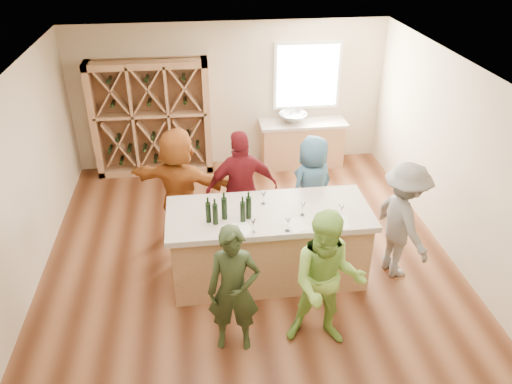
{
  "coord_description": "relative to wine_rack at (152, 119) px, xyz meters",
  "views": [
    {
      "loc": [
        -0.64,
        -5.73,
        4.61
      ],
      "look_at": [
        0.1,
        0.2,
        1.15
      ],
      "focal_mm": 35.0,
      "sensor_mm": 36.0,
      "label": 1
    }
  ],
  "objects": [
    {
      "name": "floor",
      "position": [
        1.5,
        -3.27,
        -1.15
      ],
      "size": [
        6.0,
        7.0,
        0.1
      ],
      "primitive_type": "cube",
      "color": "brown",
      "rests_on": "ground"
    },
    {
      "name": "ceiling",
      "position": [
        1.5,
        -3.27,
        1.75
      ],
      "size": [
        6.0,
        7.0,
        0.1
      ],
      "primitive_type": "cube",
      "color": "white",
      "rests_on": "ground"
    },
    {
      "name": "wall_back",
      "position": [
        1.5,
        0.28,
        0.3
      ],
      "size": [
        6.0,
        0.1,
        2.8
      ],
      "primitive_type": "cube",
      "color": "#CAB692",
      "rests_on": "ground"
    },
    {
      "name": "wall_left",
      "position": [
        -1.55,
        -3.27,
        0.3
      ],
      "size": [
        0.1,
        7.0,
        2.8
      ],
      "primitive_type": "cube",
      "color": "#CAB692",
      "rests_on": "ground"
    },
    {
      "name": "wall_right",
      "position": [
        4.55,
        -3.27,
        0.3
      ],
      "size": [
        0.1,
        7.0,
        2.8
      ],
      "primitive_type": "cube",
      "color": "#CAB692",
      "rests_on": "ground"
    },
    {
      "name": "window_frame",
      "position": [
        3.0,
        0.2,
        0.65
      ],
      "size": [
        1.3,
        0.06,
        1.3
      ],
      "primitive_type": "cube",
      "color": "white",
      "rests_on": "wall_back"
    },
    {
      "name": "window_pane",
      "position": [
        3.0,
        0.17,
        0.65
      ],
      "size": [
        1.18,
        0.01,
        1.18
      ],
      "primitive_type": "cube",
      "color": "white",
      "rests_on": "wall_back"
    },
    {
      "name": "wine_rack",
      "position": [
        0.0,
        0.0,
        0.0
      ],
      "size": [
        2.2,
        0.45,
        2.2
      ],
      "primitive_type": "cube",
      "color": "#AB7C51",
      "rests_on": "floor"
    },
    {
      "name": "back_counter_base",
      "position": [
        2.9,
        -0.07,
        -0.67
      ],
      "size": [
        1.6,
        0.58,
        0.86
      ],
      "primitive_type": "cube",
      "color": "#AB7C51",
      "rests_on": "floor"
    },
    {
      "name": "back_counter_top",
      "position": [
        2.9,
        -0.07,
        -0.21
      ],
      "size": [
        1.7,
        0.62,
        0.06
      ],
      "primitive_type": "cube",
      "color": "#BAAC99",
      "rests_on": "back_counter_base"
    },
    {
      "name": "sink",
      "position": [
        2.7,
        -0.07,
        -0.09
      ],
      "size": [
        0.54,
        0.54,
        0.19
      ],
      "primitive_type": "imported",
      "color": "silver",
      "rests_on": "back_counter_top"
    },
    {
      "name": "faucet",
      "position": [
        2.7,
        0.11,
        -0.03
      ],
      "size": [
        0.02,
        0.02,
        0.3
      ],
      "primitive_type": "cylinder",
      "color": "silver",
      "rests_on": "back_counter_top"
    },
    {
      "name": "tasting_counter_base",
      "position": [
        1.73,
        -3.48,
        -0.6
      ],
      "size": [
        2.6,
        1.0,
        1.0
      ],
      "primitive_type": "cube",
      "color": "#AB7C51",
      "rests_on": "floor"
    },
    {
      "name": "tasting_counter_top",
      "position": [
        1.73,
        -3.48,
        -0.06
      ],
      "size": [
        2.72,
        1.12,
        0.08
      ],
      "primitive_type": "cube",
      "color": "#BAAC99",
      "rests_on": "tasting_counter_base"
    },
    {
      "name": "wine_bottle_a",
      "position": [
        0.92,
        -3.63,
        0.12
      ],
      "size": [
        0.07,
        0.07,
        0.28
      ],
      "primitive_type": "cylinder",
      "rotation": [
        0.0,
        0.0,
        0.01
      ],
      "color": "black",
      "rests_on": "tasting_counter_top"
    },
    {
      "name": "wine_bottle_b",
      "position": [
        1.0,
        -3.68,
        0.12
      ],
      "size": [
        0.09,
        0.09,
        0.28
      ],
      "primitive_type": "cylinder",
      "rotation": [
        0.0,
        0.0,
        -0.26
      ],
      "color": "black",
      "rests_on": "tasting_counter_top"
    },
    {
      "name": "wine_bottle_c",
      "position": [
        1.13,
        -3.58,
        0.13
      ],
      "size": [
        0.09,
        0.09,
        0.3
      ],
      "primitive_type": "cylinder",
      "rotation": [
        0.0,
        0.0,
        0.24
      ],
      "color": "black",
      "rests_on": "tasting_counter_top"
    },
    {
      "name": "wine_bottle_d",
      "position": [
        1.36,
        -3.67,
        0.12
      ],
      "size": [
        0.08,
        0.08,
        0.28
      ],
      "primitive_type": "cylinder",
      "rotation": [
        0.0,
        0.0,
        -0.15
      ],
      "color": "black",
      "rests_on": "tasting_counter_top"
    },
    {
      "name": "wine_bottle_e",
      "position": [
        1.44,
        -3.6,
        0.13
      ],
      "size": [
        0.1,
        0.1,
        0.31
      ],
      "primitive_type": "cylinder",
      "rotation": [
        0.0,
        0.0,
        0.41
      ],
      "color": "black",
      "rests_on": "tasting_counter_top"
    },
    {
      "name": "wine_glass_a",
      "position": [
        1.45,
        -3.94,
        0.08
      ],
      "size": [
        0.09,
        0.09,
        0.2
      ],
      "primitive_type": "cone",
      "rotation": [
        0.0,
        0.0,
        0.25
      ],
      "color": "white",
      "rests_on": "tasting_counter_top"
    },
    {
      "name": "wine_glass_b",
      "position": [
        1.88,
        -3.96,
        0.06
      ],
      "size": [
        0.07,
        0.07,
        0.17
      ],
      "primitive_type": "cone",
      "rotation": [
        0.0,
        0.0,
        0.12
      ],
      "color": "white",
      "rests_on": "tasting_counter_top"
    },
    {
      "name": "wine_glass_c",
      "position": [
        2.42,
        -3.96,
        0.07
      ],
      "size": [
        0.09,
        0.09,
        0.19
      ],
      "primitive_type": "cone",
      "rotation": [
        0.0,
        0.0,
        0.35
      ],
      "color": "white",
      "rests_on": "tasting_counter_top"
    },
    {
      "name": "wine_glass_d",
      "position": [
        2.14,
        -3.62,
        0.07
      ],
      "size": [
        0.09,
        0.09,
        0.19
      ],
      "primitive_type": "cone",
      "rotation": [
        0.0,
        0.0,
        -0.41
      ],
      "color": "white",
      "rests_on": "tasting_counter_top"
    },
    {
      "name": "wine_glass_e",
      "position": [
        2.62,
        -3.75,
        0.07
      ],
      "size": [
        0.08,
        0.08,
        0.18
      ],
      "primitive_type": "cone",
      "rotation": [
        0.0,
        0.0,
        -0.19
      ],
      "color": "white",
      "rests_on": "tasting_counter_top"
    },
    {
      "name": "tasting_menu_a",
      "position": [
        1.33,
        -3.85,
        -0.02
      ],
      "size": [
        0.28,
        0.34,
        0.0
      ],
      "primitive_type": "cube",
      "rotation": [
        0.0,
        0.0,
        0.22
      ],
      "color": "white",
      "rests_on": "tasting_counter_top"
    },
    {
      "name": "tasting_menu_b",
      "position": [
        2.03,
        -3.84,
        -0.02
      ],
      "size": [
        0.3,
        0.36,
        0.0
      ],
      "primitive_type": "cube",
      "rotation": [
        0.0,
        0.0,
        0.27
      ],
      "color": "white",
      "rests_on": "tasting_counter_top"
    },
    {
      "name": "tasting_menu_c",
      "position": [
        2.58,
        -3.84,
        -0.02
      ],
      "size": [
        0.29,
        0.36,
        0.0
      ],
      "primitive_type": "cube",
      "rotation": [
        0.0,
        0.0,
        -0.16
      ],
      "color": "white",
      "rests_on": "tasting_counter_top"
    },
    {
      "name": "person_near_left",
      "position": [
        1.14,
        -4.69,
        -0.27
      ],
      "size": [
        0.65,
        0.51,
        1.65
      ],
      "primitive_type": "imported",
      "rotation": [
        0.0,
        0.0,
        -0.12
      ],
      "color": "#263319",
      "rests_on": "floor"
    },
    {
      "name": "person_near_right",
      "position": [
        2.2,
        -4.76,
        -0.2
      ],
      "size": [
        0.95,
        0.65,
        1.8
      ],
      "primitive_type": "imported",
      "rotation": [
        0.0,
        0.0,
        -0.21
      ],
      "color": "#8CC64C",
      "rests_on": "floor"
    },
    {
      "name": "person_server",
      "position": [
        3.55,
        -3.6,
        -0.24
      ],
      "size": [
        0.72,
        1.19,
        1.72
      ],
      "primitive_type": "imported",
      "rotation": [
        0.0,
        0.0,
        1.76
      ],
      "color": "slate",
      "rests_on": "floor"
    },
    {
      "name": "person_far_mid",
      "position": [
        1.45,
        -2.59,
        -0.17
      ],
      "size": [
        1.14,
        0.66,
        1.86
      ],
      "primitive_type": "imported",
      "rotation": [
        0.0,
        0.0,
        3.24
      ],
      "color": "#590F14",
      "rests_on": "floor"
    },
    {
      "name": "person_far_right",
      "position": [
        2.56,
        -2.43,
        -0.28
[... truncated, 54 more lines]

